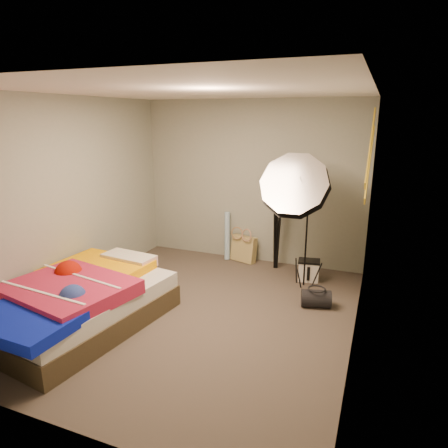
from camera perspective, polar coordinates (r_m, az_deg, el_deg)
The scene contains 15 objects.
floor at distance 4.84m, azimuth -3.83°, elevation -12.57°, with size 4.00×4.00×0.00m, color #4D433B.
ceiling at distance 4.29m, azimuth -4.44°, elevation 18.47°, with size 4.00×4.00×0.00m, color silver.
wall_back at distance 6.23m, azimuth 3.94°, elevation 5.91°, with size 3.50×3.50×0.00m, color gray.
wall_front at distance 2.82m, azimuth -22.16°, elevation -6.82°, with size 3.50×3.50×0.00m, color gray.
wall_left at distance 5.38m, azimuth -21.17°, elevation 3.44°, with size 4.00×4.00×0.00m, color gray.
wall_right at distance 3.98m, azimuth 19.21°, elevation -0.25°, with size 4.00×4.00×0.00m, color gray.
tote_bag at distance 6.37m, azimuth 2.85°, elevation -3.56°, with size 0.41×0.12×0.41m, color tan.
wrapping_roll at distance 6.43m, azimuth 0.47°, elevation -1.68°, with size 0.09×0.09×0.77m, color #4A8BB6.
camera_case at distance 5.78m, azimuth 12.00°, elevation -6.59°, with size 0.28×0.20×0.28m, color white.
duffel_bag at distance 5.05m, azimuth 13.02°, elevation -10.33°, with size 0.22×0.22×0.35m, color black.
wall_stripe_upper at distance 4.46m, azimuth 20.17°, elevation 10.41°, with size 0.02×1.10×0.10m, color gold.
wall_stripe_lower at distance 4.73m, azimuth 20.07°, elevation 8.20°, with size 0.02×1.10×0.10m, color gold.
bed at distance 4.74m, azimuth -20.11°, elevation -10.31°, with size 1.61×2.19×0.57m.
photo_umbrella at distance 5.20m, azimuth 10.13°, elevation 5.17°, with size 1.11×0.83×1.91m.
camera_tripod at distance 5.97m, azimuth 7.60°, elevation 0.92°, with size 0.08×0.08×1.38m.
Camera 1 is at (1.88, -3.85, 2.25)m, focal length 32.00 mm.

